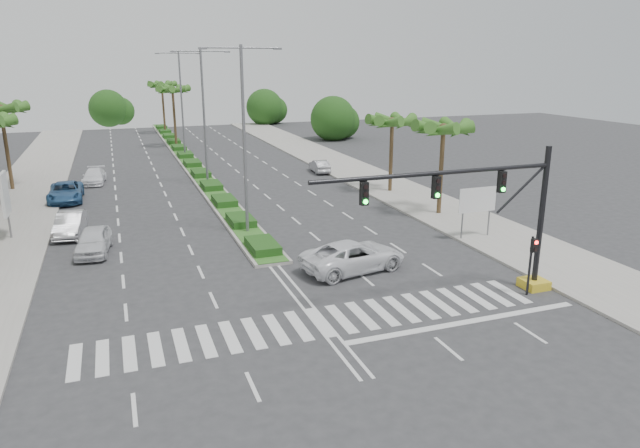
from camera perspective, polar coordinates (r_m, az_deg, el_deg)
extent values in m
plane|color=#333335|center=(25.42, 0.01, -9.81)|extent=(160.00, 160.00, 0.00)
cube|color=gray|center=(48.71, 8.79, 2.84)|extent=(6.00, 120.00, 0.15)
cube|color=gray|center=(43.55, -29.02, -0.64)|extent=(6.00, 120.00, 0.15)
cube|color=gray|center=(67.84, -13.21, 6.36)|extent=(2.20, 75.00, 0.20)
cube|color=#306322|center=(67.82, -13.22, 6.46)|extent=(1.80, 75.00, 0.04)
cube|color=gold|center=(30.88, 20.59, -5.61)|extent=(1.20, 1.20, 0.45)
cylinder|color=black|center=(29.84, 21.25, 0.61)|extent=(0.28, 0.28, 7.00)
cylinder|color=black|center=(25.74, 11.64, 5.01)|extent=(12.00, 0.20, 0.20)
cylinder|color=black|center=(28.60, 19.42, 3.26)|extent=(2.53, 0.12, 2.15)
cube|color=black|center=(27.83, 17.75, 4.03)|extent=(0.32, 0.24, 1.00)
cylinder|color=#19E533|center=(27.79, 17.86, 3.32)|extent=(0.20, 0.06, 0.20)
cube|color=black|center=(25.87, 11.56, 3.59)|extent=(0.32, 0.24, 1.00)
cylinder|color=#19E533|center=(25.82, 11.68, 2.84)|extent=(0.20, 0.06, 0.20)
cube|color=black|center=(24.25, 4.47, 3.04)|extent=(0.32, 0.24, 1.00)
cylinder|color=#19E533|center=(24.20, 4.59, 2.24)|extent=(0.20, 0.06, 0.20)
cylinder|color=black|center=(29.47, 20.24, -3.96)|extent=(0.12, 0.12, 3.00)
cube|color=black|center=(29.02, 20.64, -2.01)|extent=(0.28, 0.22, 0.65)
cylinder|color=red|center=(28.87, 20.84, -1.75)|extent=(0.18, 0.05, 0.18)
cylinder|color=slate|center=(37.11, 14.05, 0.45)|extent=(0.10, 0.10, 2.80)
cylinder|color=slate|center=(38.24, 16.55, 0.73)|extent=(0.10, 0.10, 2.80)
cube|color=#0C6638|center=(37.37, 15.45, 2.36)|extent=(2.60, 0.08, 1.50)
cube|color=white|center=(37.33, 15.50, 2.35)|extent=(2.70, 0.02, 1.60)
cylinder|color=slate|center=(41.20, -28.70, 0.47)|extent=(0.12, 0.12, 2.80)
cube|color=white|center=(40.85, -29.00, 2.63)|extent=(0.18, 2.10, 2.70)
cube|color=#D8594C|center=(40.85, -29.00, 2.63)|extent=(0.12, 2.00, 2.60)
cone|color=#336921|center=(48.29, -29.32, 8.73)|extent=(0.90, 3.62, 1.50)
cylinder|color=brown|center=(56.65, -28.83, 6.52)|extent=(0.32, 0.32, 7.20)
sphere|color=brown|center=(56.29, -29.32, 10.02)|extent=(0.70, 0.70, 0.70)
cone|color=#336921|center=(56.14, -28.18, 10.06)|extent=(0.90, 3.62, 1.50)
cone|color=#336921|center=(57.05, -28.49, 10.09)|extent=(3.39, 2.96, 1.50)
cone|color=#336921|center=(57.39, -29.39, 9.99)|extent=(3.73, 1.68, 1.50)
cone|color=#336921|center=(55.35, -28.73, 9.93)|extent=(3.39, 2.96, 1.50)
cylinder|color=brown|center=(42.65, 12.00, 5.15)|extent=(0.32, 0.32, 6.50)
sphere|color=brown|center=(42.19, 12.25, 9.35)|extent=(0.70, 0.70, 0.70)
cone|color=#336921|center=(42.79, 13.51, 9.23)|extent=(0.90, 3.62, 1.50)
cone|color=#336921|center=(43.28, 12.42, 9.37)|extent=(3.39, 2.96, 1.50)
cone|color=#336921|center=(42.98, 11.20, 9.39)|extent=(3.73, 1.68, 1.50)
cone|color=#336921|center=(42.09, 10.74, 9.28)|extent=(2.38, 3.65, 1.50)
cone|color=#336921|center=(41.28, 11.41, 9.11)|extent=(2.38, 3.65, 1.50)
cone|color=#336921|center=(41.17, 12.75, 9.02)|extent=(3.73, 1.68, 1.50)
cone|color=#336921|center=(41.85, 13.68, 9.07)|extent=(3.39, 2.96, 1.50)
cylinder|color=brown|center=(49.53, 7.12, 6.69)|extent=(0.32, 0.32, 6.20)
sphere|color=brown|center=(49.14, 7.24, 10.14)|extent=(0.70, 0.70, 0.70)
cone|color=#336921|center=(49.66, 8.38, 10.05)|extent=(0.90, 3.62, 1.50)
cone|color=#336921|center=(50.22, 7.49, 10.15)|extent=(3.39, 2.96, 1.50)
cone|color=#336921|center=(49.99, 6.41, 10.16)|extent=(3.73, 1.68, 1.50)
cone|color=#336921|center=(49.13, 5.93, 10.07)|extent=(2.38, 3.65, 1.50)
cone|color=#336921|center=(48.28, 6.43, 9.95)|extent=(2.38, 3.65, 1.50)
cone|color=#336921|center=(48.09, 7.56, 9.89)|extent=(3.73, 1.68, 1.50)
cone|color=#336921|center=(48.71, 8.43, 9.93)|extent=(3.39, 2.96, 1.50)
cylinder|color=brown|center=(77.23, -14.34, 10.17)|extent=(0.32, 0.32, 7.50)
sphere|color=brown|center=(76.97, -14.54, 12.87)|extent=(0.70, 0.70, 0.70)
cone|color=#336921|center=(77.09, -13.70, 12.85)|extent=(0.90, 3.62, 1.50)
cone|color=#336921|center=(77.90, -14.09, 12.86)|extent=(3.39, 2.96, 1.50)
cone|color=#336921|center=(78.01, -14.80, 12.81)|extent=(3.73, 1.68, 1.50)
cone|color=#336921|center=(77.35, -15.32, 12.75)|extent=(2.38, 3.65, 1.50)
cone|color=#336921|center=(76.40, -15.25, 12.72)|extent=(2.38, 3.65, 1.50)
cone|color=#336921|center=(75.88, -14.63, 12.74)|extent=(3.73, 1.68, 1.50)
cone|color=#336921|center=(76.19, -13.94, 12.80)|extent=(3.39, 2.96, 1.50)
cylinder|color=brown|center=(92.11, -15.37, 10.98)|extent=(0.32, 0.32, 7.50)
sphere|color=brown|center=(91.89, -15.55, 13.25)|extent=(0.70, 0.70, 0.70)
cone|color=#336921|center=(91.99, -14.84, 13.24)|extent=(0.90, 3.62, 1.50)
cone|color=#336921|center=(92.81, -15.16, 13.24)|extent=(3.39, 2.96, 1.50)
cone|color=#336921|center=(92.94, -15.76, 13.20)|extent=(3.73, 1.68, 1.50)
cone|color=#336921|center=(92.29, -16.20, 13.15)|extent=(2.38, 3.65, 1.50)
cone|color=#336921|center=(91.34, -16.15, 13.13)|extent=(2.38, 3.65, 1.50)
cone|color=#336921|center=(90.80, -15.64, 13.15)|extent=(3.73, 1.68, 1.50)
cone|color=#336921|center=(91.10, -15.05, 13.20)|extent=(3.39, 2.96, 1.50)
cylinder|color=slate|center=(36.69, -7.57, 7.97)|extent=(0.20, 0.20, 12.00)
cylinder|color=slate|center=(36.10, -9.87, 16.99)|extent=(2.40, 0.10, 0.10)
cylinder|color=slate|center=(36.61, -6.01, 17.11)|extent=(2.40, 0.10, 0.10)
cube|color=slate|center=(35.91, -11.66, 16.82)|extent=(0.50, 0.25, 0.12)
cube|color=slate|center=(36.90, -4.27, 17.07)|extent=(0.50, 0.25, 0.12)
cylinder|color=slate|center=(52.32, -11.50, 10.20)|extent=(0.20, 0.20, 12.00)
cylinder|color=slate|center=(51.91, -13.24, 16.48)|extent=(2.40, 0.10, 0.10)
cylinder|color=slate|center=(52.27, -10.52, 16.62)|extent=(2.40, 0.10, 0.10)
cube|color=slate|center=(51.78, -14.49, 16.35)|extent=(0.50, 0.25, 0.12)
cube|color=slate|center=(52.47, -9.28, 16.62)|extent=(0.50, 0.25, 0.12)
cylinder|color=slate|center=(68.12, -13.64, 11.38)|extent=(0.20, 0.20, 12.00)
cylinder|color=slate|center=(67.80, -15.02, 16.19)|extent=(2.40, 0.10, 0.10)
cylinder|color=slate|center=(68.08, -12.93, 16.32)|extent=(2.40, 0.10, 0.10)
cube|color=slate|center=(67.71, -15.98, 16.08)|extent=(0.50, 0.25, 0.12)
cube|color=slate|center=(68.24, -11.98, 16.33)|extent=(0.50, 0.25, 0.12)
imported|color=silver|center=(36.38, -21.72, -1.58)|extent=(2.38, 4.70, 1.54)
imported|color=#BDBCC1|center=(40.74, -23.72, -0.01)|extent=(2.06, 4.71, 1.50)
imported|color=#2D5A8B|center=(50.70, -24.09, 2.94)|extent=(2.60, 5.58, 1.54)
imported|color=white|center=(57.17, -21.66, 4.46)|extent=(2.28, 4.73, 1.33)
imported|color=white|center=(31.14, 3.36, -3.22)|extent=(6.28, 3.74, 1.64)
imported|color=#A3A3A8|center=(58.41, -0.05, 5.80)|extent=(1.67, 4.00, 1.29)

